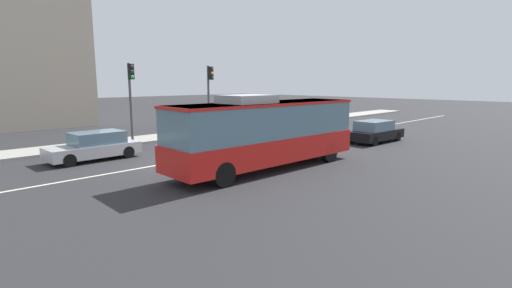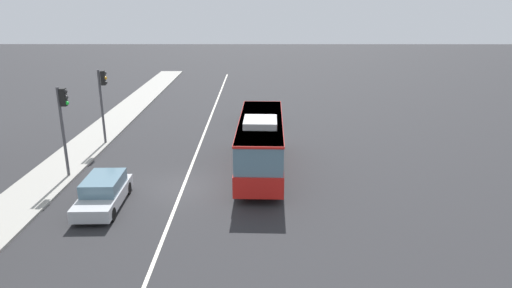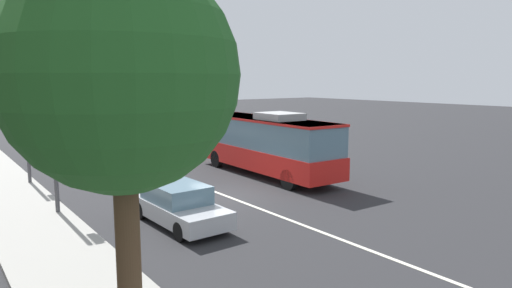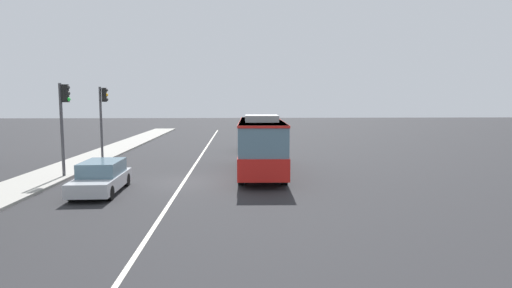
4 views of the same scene
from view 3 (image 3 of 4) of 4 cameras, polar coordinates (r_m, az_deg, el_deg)
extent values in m
plane|color=#28282B|center=(20.36, -3.86, -6.55)|extent=(160.00, 160.00, 0.00)
cube|color=#9E9B93|center=(17.59, -25.94, -9.51)|extent=(80.00, 2.92, 0.14)
cube|color=silver|center=(20.36, -3.86, -6.54)|extent=(76.00, 0.16, 0.01)
cube|color=red|center=(24.55, 1.22, -1.67)|extent=(10.07, 2.81, 1.10)
cube|color=slate|center=(24.35, 1.23, 1.43)|extent=(9.87, 2.73, 1.58)
cube|color=red|center=(24.28, 1.23, 3.14)|extent=(9.97, 2.78, 0.12)
cube|color=#B2B2B2|center=(23.30, 2.97, 3.51)|extent=(2.25, 1.87, 0.36)
cylinder|color=black|center=(26.86, -4.96, -1.88)|extent=(1.01, 0.33, 1.00)
cylinder|color=black|center=(28.00, -1.05, -1.44)|extent=(1.01, 0.33, 1.00)
cylinder|color=black|center=(21.33, 4.19, -4.49)|extent=(1.01, 0.33, 1.00)
cylinder|color=black|center=(22.75, 8.52, -3.76)|extent=(1.01, 0.33, 1.00)
cube|color=#B7BABF|center=(16.53, -9.57, -8.26)|extent=(4.55, 1.92, 0.60)
cube|color=slate|center=(16.58, -10.04, -6.00)|extent=(2.56, 1.72, 0.64)
cylinder|color=black|center=(15.75, -4.31, -9.78)|extent=(0.65, 0.24, 0.64)
cylinder|color=black|center=(14.97, -9.50, -10.84)|extent=(0.65, 0.24, 0.64)
cylinder|color=black|center=(18.22, -9.60, -7.38)|extent=(0.65, 0.24, 0.64)
cylinder|color=black|center=(17.55, -14.24, -8.12)|extent=(0.65, 0.24, 0.64)
cube|color=black|center=(33.73, -10.58, 0.11)|extent=(4.58, 2.00, 0.60)
cube|color=slate|center=(33.43, -10.44, 1.11)|extent=(2.59, 1.77, 0.64)
cylinder|color=black|center=(34.84, -12.76, -0.04)|extent=(0.65, 0.25, 0.64)
cylinder|color=black|center=(35.44, -10.35, 0.16)|extent=(0.65, 0.25, 0.64)
cylinder|color=black|center=(32.09, -10.82, -0.67)|extent=(0.65, 0.25, 0.64)
cylinder|color=black|center=(32.74, -8.25, -0.44)|extent=(0.65, 0.25, 0.64)
cylinder|color=#47474C|center=(18.58, -24.12, -0.49)|extent=(0.16, 0.16, 5.20)
cube|color=black|center=(18.46, -23.64, 5.89)|extent=(0.33, 0.29, 0.96)
sphere|color=#2D2D2D|center=(18.48, -23.23, 6.90)|extent=(0.22, 0.22, 0.22)
sphere|color=#2D2D2D|center=(18.49, -23.18, 5.91)|extent=(0.22, 0.22, 0.22)
sphere|color=#1ED838|center=(18.50, -23.12, 4.93)|extent=(0.22, 0.22, 0.22)
cylinder|color=#47474C|center=(24.62, -26.96, 1.29)|extent=(0.16, 0.16, 5.20)
cube|color=black|center=(24.56, -26.64, 6.10)|extent=(0.35, 0.31, 0.96)
sphere|color=#2D2D2D|center=(24.60, -26.35, 6.87)|extent=(0.22, 0.22, 0.22)
sphere|color=#F9A514|center=(24.60, -26.30, 6.12)|extent=(0.22, 0.22, 0.22)
sphere|color=#2D2D2D|center=(24.61, -26.25, 5.38)|extent=(0.22, 0.22, 0.22)
sphere|color=#235B23|center=(6.61, -16.67, 8.38)|extent=(3.34, 3.34, 3.34)
camera|label=1|loc=(27.50, 39.53, 3.92)|focal=26.37mm
camera|label=2|loc=(16.47, 78.50, 17.97)|focal=31.91mm
camera|label=4|loc=(14.39, 73.90, -1.27)|focal=29.23mm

